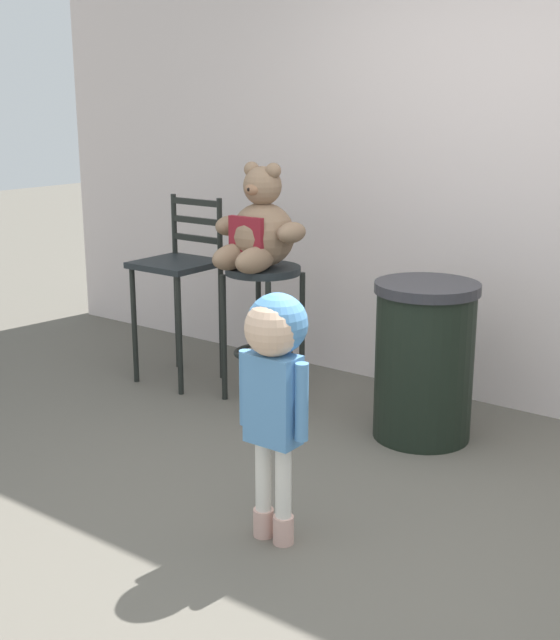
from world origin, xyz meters
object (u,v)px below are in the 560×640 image
Objects in this scene: bar_stool_with_teddy at (263,304)px; bar_chair_empty at (180,273)px; teddy_bear at (259,230)px; trash_bin at (424,361)px; child_walking at (274,365)px.

bar_chair_empty is (-0.60, -0.03, 0.10)m from bar_stool_with_teddy.
teddy_bear is 0.71× the size of trash_bin.
teddy_bear is 1.14m from trash_bin.
child_walking is at bearing -49.91° from teddy_bear.
teddy_bear is 0.67m from bar_chair_empty.
teddy_bear is 1.59m from child_walking.
teddy_bear is 0.58× the size of child_walking.
bar_chair_empty is at bearing -179.90° from teddy_bear.
child_walking is at bearing -50.58° from bar_stool_with_teddy.
teddy_bear reaches higher than bar_stool_with_teddy.
child_walking is 1.29m from trash_bin.
bar_stool_with_teddy is 0.96× the size of trash_bin.
teddy_bear is at bearing -90.00° from bar_stool_with_teddy.
trash_bin is at bearing 1.58° from bar_stool_with_teddy.
bar_stool_with_teddy is at bearing 2.86° from bar_chair_empty.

